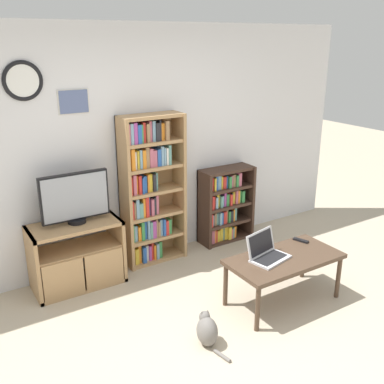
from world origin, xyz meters
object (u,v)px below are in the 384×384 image
(television, at_px, (75,198))
(bookshelf_short, at_px, (223,205))
(laptop, at_px, (266,252))
(bookshelf_tall, at_px, (148,190))
(tv_stand, at_px, (77,255))
(remote_near_laptop, at_px, (301,240))
(cat, at_px, (207,330))
(coffee_table, at_px, (284,262))

(television, relative_size, bookshelf_short, 0.72)
(television, bearing_deg, laptop, -43.15)
(television, xyz_separation_m, bookshelf_tall, (0.85, 0.09, -0.09))
(tv_stand, height_order, bookshelf_tall, bookshelf_tall)
(bookshelf_tall, relative_size, remote_near_laptop, 10.15)
(laptop, bearing_deg, remote_near_laptop, -2.82)
(television, relative_size, cat, 1.62)
(laptop, bearing_deg, tv_stand, 125.71)
(laptop, distance_m, cat, 0.94)
(tv_stand, height_order, cat, tv_stand)
(bookshelf_tall, bearing_deg, bookshelf_short, -0.03)
(bookshelf_tall, height_order, coffee_table, bookshelf_tall)
(television, bearing_deg, tv_stand, -140.69)
(bookshelf_short, bearing_deg, television, -177.22)
(bookshelf_short, height_order, remote_near_laptop, bookshelf_short)
(coffee_table, relative_size, remote_near_laptop, 6.67)
(laptop, distance_m, remote_near_laptop, 0.55)
(laptop, bearing_deg, bookshelf_tall, 98.23)
(laptop, xyz_separation_m, remote_near_laptop, (0.54, 0.09, -0.05))
(tv_stand, height_order, remote_near_laptop, tv_stand)
(laptop, relative_size, remote_near_laptop, 2.56)
(bookshelf_tall, xyz_separation_m, remote_near_laptop, (1.07, -1.29, -0.36))
(tv_stand, relative_size, television, 1.33)
(television, height_order, coffee_table, television)
(bookshelf_short, distance_m, cat, 2.10)
(bookshelf_short, height_order, laptop, bookshelf_short)
(bookshelf_short, bearing_deg, laptop, -109.75)
(coffee_table, xyz_separation_m, cat, (-0.98, -0.15, -0.30))
(tv_stand, height_order, bookshelf_short, bookshelf_short)
(tv_stand, distance_m, bookshelf_tall, 1.03)
(remote_near_laptop, bearing_deg, coffee_table, 4.65)
(bookshelf_tall, bearing_deg, remote_near_laptop, -50.28)
(bookshelf_short, bearing_deg, bookshelf_tall, 179.97)
(coffee_table, distance_m, cat, 1.04)
(television, bearing_deg, remote_near_laptop, -31.92)
(remote_near_laptop, bearing_deg, bookshelf_tall, -69.83)
(tv_stand, bearing_deg, coffee_table, -40.25)
(bookshelf_tall, relative_size, bookshelf_short, 1.78)
(coffee_table, height_order, remote_near_laptop, remote_near_laptop)
(bookshelf_short, bearing_deg, coffee_table, -102.82)
(tv_stand, bearing_deg, laptop, -41.68)
(tv_stand, distance_m, coffee_table, 2.07)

